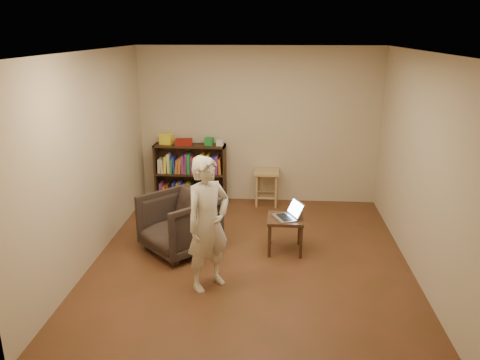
# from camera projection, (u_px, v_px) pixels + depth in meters

# --- Properties ---
(floor) EXTENTS (4.50, 4.50, 0.00)m
(floor) POSITION_uv_depth(u_px,v_px,m) (251.00, 259.00, 6.06)
(floor) COLOR #452E16
(floor) RESTS_ON ground
(ceiling) EXTENTS (4.50, 4.50, 0.00)m
(ceiling) POSITION_uv_depth(u_px,v_px,m) (252.00, 52.00, 5.26)
(ceiling) COLOR silver
(ceiling) RESTS_ON wall_back
(wall_back) EXTENTS (4.00, 0.00, 4.00)m
(wall_back) POSITION_uv_depth(u_px,v_px,m) (259.00, 126.00, 7.79)
(wall_back) COLOR #C5AC95
(wall_back) RESTS_ON floor
(wall_left) EXTENTS (0.00, 4.50, 4.50)m
(wall_left) POSITION_uv_depth(u_px,v_px,m) (91.00, 159.00, 5.80)
(wall_left) COLOR #C5AC95
(wall_left) RESTS_ON floor
(wall_right) EXTENTS (0.00, 4.50, 4.50)m
(wall_right) POSITION_uv_depth(u_px,v_px,m) (420.00, 166.00, 5.51)
(wall_right) COLOR #C5AC95
(wall_right) RESTS_ON floor
(bookshelf) EXTENTS (1.20, 0.30, 1.00)m
(bookshelf) POSITION_uv_depth(u_px,v_px,m) (191.00, 177.00, 7.99)
(bookshelf) COLOR black
(bookshelf) RESTS_ON floor
(box_yellow) EXTENTS (0.23, 0.18, 0.17)m
(box_yellow) POSITION_uv_depth(u_px,v_px,m) (166.00, 139.00, 7.84)
(box_yellow) COLOR yellow
(box_yellow) RESTS_ON bookshelf
(red_cloth) EXTENTS (0.31, 0.25, 0.09)m
(red_cloth) POSITION_uv_depth(u_px,v_px,m) (184.00, 142.00, 7.78)
(red_cloth) COLOR maroon
(red_cloth) RESTS_ON bookshelf
(box_green) EXTENTS (0.16, 0.16, 0.13)m
(box_green) POSITION_uv_depth(u_px,v_px,m) (209.00, 141.00, 7.76)
(box_green) COLOR #227F34
(box_green) RESTS_ON bookshelf
(box_white) EXTENTS (0.12, 0.12, 0.09)m
(box_white) POSITION_uv_depth(u_px,v_px,m) (220.00, 143.00, 7.74)
(box_white) COLOR beige
(box_white) RESTS_ON bookshelf
(stool) EXTENTS (0.41, 0.41, 0.59)m
(stool) POSITION_uv_depth(u_px,v_px,m) (267.00, 177.00, 7.82)
(stool) COLOR tan
(stool) RESTS_ON floor
(armchair) EXTENTS (1.20, 1.20, 0.78)m
(armchair) POSITION_uv_depth(u_px,v_px,m) (179.00, 223.00, 6.18)
(armchair) COLOR #312621
(armchair) RESTS_ON floor
(side_table) EXTENTS (0.47, 0.47, 0.48)m
(side_table) POSITION_uv_depth(u_px,v_px,m) (285.00, 223.00, 6.17)
(side_table) COLOR #312010
(side_table) RESTS_ON floor
(laptop) EXTENTS (0.43, 0.43, 0.22)m
(laptop) POSITION_uv_depth(u_px,v_px,m) (289.00, 214.00, 6.13)
(laptop) COLOR #B9B9BE
(laptop) RESTS_ON side_table
(person) EXTENTS (0.66, 0.66, 1.55)m
(person) POSITION_uv_depth(u_px,v_px,m) (208.00, 224.00, 5.20)
(person) COLOR beige
(person) RESTS_ON floor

